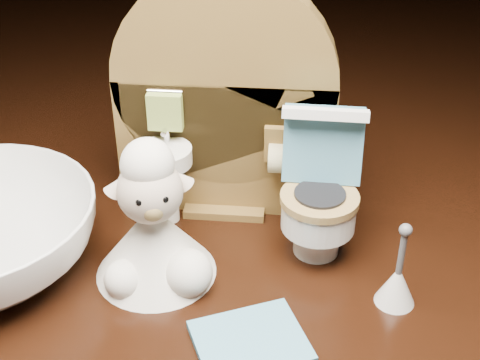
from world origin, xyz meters
name	(u,v)px	position (x,y,z in m)	size (l,w,h in m)	color
backdrop_panel	(223,113)	(0.00, 0.06, 0.07)	(0.13, 0.05, 0.15)	brown
toy_toilet	(319,197)	(0.06, 0.03, 0.03)	(0.05, 0.06, 0.09)	white
bath_mat	(250,342)	(0.03, -0.05, 0.00)	(0.05, 0.04, 0.00)	teal
toilet_brush	(397,282)	(0.10, -0.01, 0.01)	(0.02, 0.02, 0.05)	white
plush_lamb	(154,231)	(-0.03, -0.01, 0.03)	(0.07, 0.07, 0.09)	white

